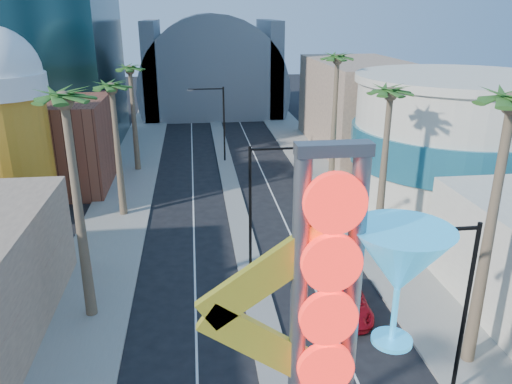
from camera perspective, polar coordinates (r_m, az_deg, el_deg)
sidewalk_west at (r=45.83m, az=-14.74°, el=-0.13°), size 5.00×100.00×0.15m
sidewalk_east at (r=47.13m, az=8.78°, el=0.87°), size 5.00×100.00×0.15m
median at (r=48.33m, az=-3.10°, el=1.57°), size 1.60×84.00×0.15m
brick_filler_west at (r=48.85m, az=-22.33°, el=5.08°), size 10.00×10.00×8.00m
filler_east at (r=59.84m, az=11.74°, el=9.66°), size 10.00×20.00×10.00m
beer_mug at (r=40.89m, az=-27.09°, el=7.26°), size 7.00×7.00×14.50m
turquoise_building at (r=44.43m, az=21.56°, el=5.47°), size 16.60×16.60×10.60m
canopy at (r=80.56m, az=-5.01°, el=12.09°), size 22.00×16.00×22.00m
neon_sign at (r=13.98m, az=11.13°, el=-15.66°), size 6.53×2.60×12.55m
streetlight_0 at (r=29.89m, az=0.37°, el=-0.51°), size 3.79×0.25×8.00m
streetlight_1 at (r=52.85m, az=-4.29°, el=8.55°), size 3.79×0.25×8.00m
streetlight_2 at (r=21.37m, az=21.93°, el=-11.14°), size 3.45×0.25×8.00m
palm_1 at (r=24.86m, az=-20.89°, el=8.20°), size 2.40×2.40×12.70m
palm_2 at (r=38.64m, az=-16.10°, el=10.51°), size 2.40×2.40×11.20m
palm_3 at (r=50.42m, az=-14.17°, el=12.76°), size 2.40×2.40×11.20m
palm_5 at (r=21.89m, az=26.91°, el=7.07°), size 2.40×2.40×13.20m
palm_6 at (r=32.58m, az=15.03°, el=9.76°), size 2.40×2.40×11.70m
palm_7 at (r=43.71m, az=9.25°, el=13.83°), size 2.40×2.40×12.70m
red_pickup at (r=27.90m, az=10.17°, el=-12.05°), size 2.83×5.23×1.39m
pedestrian_b at (r=36.24m, az=15.66°, el=-4.04°), size 0.90×0.72×1.78m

